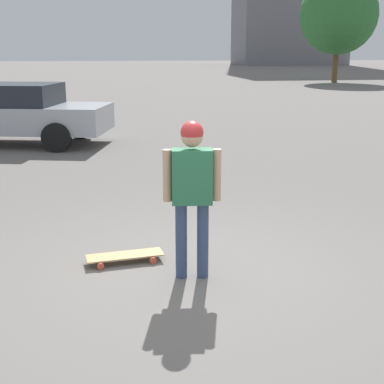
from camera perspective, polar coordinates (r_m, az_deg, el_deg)
name	(u,v)px	position (r m, az deg, el deg)	size (l,w,h in m)	color
ground_plane	(192,277)	(5.47, 0.00, -9.01)	(220.00, 220.00, 0.00)	slate
person	(192,182)	(5.15, 0.00, 1.05)	(0.56, 0.24, 1.58)	#38476B
skateboard	(125,256)	(5.85, -7.17, -6.78)	(0.85, 0.38, 0.09)	tan
car_parked_near	(9,113)	(13.69, -18.97, 7.99)	(5.09, 2.91, 1.45)	#ADB2B7
tree_distant	(338,15)	(39.75, 15.36, 17.75)	(5.32, 5.32, 7.19)	brown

